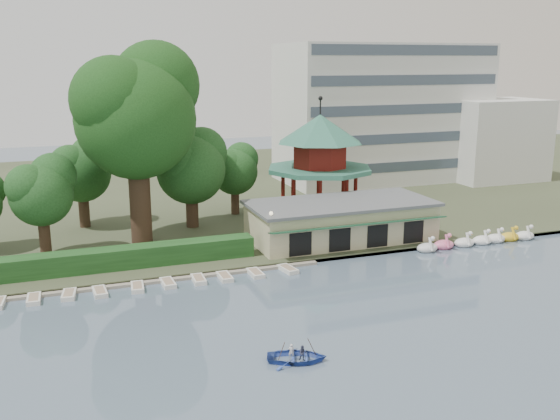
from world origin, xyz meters
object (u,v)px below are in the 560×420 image
dock (125,283)px  pavilion (320,155)px  big_tree (137,109)px  boathouse (341,220)px  rowboat_with_passengers (297,353)px

dock → pavilion: 29.14m
pavilion → big_tree: size_ratio=0.69×
boathouse → rowboat_with_passengers: 26.15m
dock → boathouse: bearing=12.2°
dock → big_tree: big_tree is taller
dock → boathouse: boathouse is taller
boathouse → pavilion: bearing=78.7°
dock → pavilion: bearing=31.7°
big_tree → rowboat_with_passengers: (5.23, -28.46, -13.03)m
boathouse → rowboat_with_passengers: size_ratio=3.04×
big_tree → rowboat_with_passengers: bearing=-79.6°
boathouse → big_tree: size_ratio=0.95×
rowboat_with_passengers → big_tree: bearing=100.4°
dock → boathouse: (22.00, 4.77, 2.25)m
dock → rowboat_with_passengers: size_ratio=5.56×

